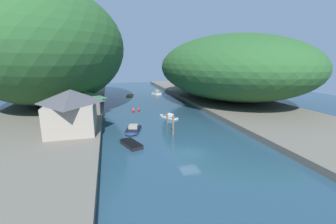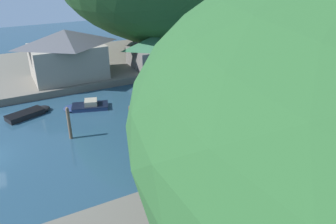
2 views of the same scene
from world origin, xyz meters
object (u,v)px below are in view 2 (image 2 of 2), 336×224
at_px(boathouse_shed, 157,49).
at_px(boat_white_cruiser, 30,113).
at_px(channel_buoy_near, 212,91).
at_px(channel_buoy_far, 203,88).
at_px(boat_far_upstream, 336,67).
at_px(boat_near_quay, 179,120).
at_px(person_on_quay, 51,79).
at_px(waterfront_building, 67,53).
at_px(boat_open_rowboat, 86,106).

bearing_deg(boathouse_shed, boat_white_cruiser, -68.95).
relative_size(channel_buoy_near, channel_buoy_far, 0.79).
relative_size(boat_far_upstream, boat_near_quay, 1.05).
height_order(boat_near_quay, person_on_quay, person_on_quay).
bearing_deg(boat_near_quay, waterfront_building, 175.63).
xyz_separation_m(waterfront_building, channel_buoy_far, (11.11, 14.67, -3.91)).
relative_size(boat_far_upstream, person_on_quay, 3.13).
xyz_separation_m(boat_far_upstream, channel_buoy_near, (-0.33, -23.87, 0.13)).
bearing_deg(boat_open_rowboat, boat_far_upstream, -77.62).
bearing_deg(boat_open_rowboat, channel_buoy_far, -79.27).
xyz_separation_m(boat_white_cruiser, boat_far_upstream, (4.60, 45.50, -0.09)).
xyz_separation_m(channel_buoy_far, person_on_quay, (-8.67, -17.53, 1.49)).
bearing_deg(channel_buoy_far, boat_open_rowboat, -96.65).
bearing_deg(boat_open_rowboat, boat_near_quay, -119.42).
height_order(boat_white_cruiser, boat_far_upstream, boat_white_cruiser).
distance_m(boat_white_cruiser, boat_open_rowboat, 6.07).
xyz_separation_m(boat_far_upstream, channel_buoy_far, (-1.70, -24.41, 0.22)).
bearing_deg(person_on_quay, channel_buoy_far, -36.49).
bearing_deg(channel_buoy_far, boat_far_upstream, 86.03).
bearing_deg(boat_near_quay, boat_open_rowboat, -163.70).
xyz_separation_m(boat_white_cruiser, boat_near_quay, (9.40, 13.71, -0.01)).
bearing_deg(person_on_quay, boathouse_shed, -3.89).
xyz_separation_m(waterfront_building, boathouse_shed, (0.67, 13.13, -0.92)).
relative_size(waterfront_building, boat_near_quay, 2.01).
bearing_deg(boat_far_upstream, boathouse_shed, -98.94).
xyz_separation_m(channel_buoy_near, channel_buoy_far, (-1.36, -0.55, 0.09)).
height_order(waterfront_building, person_on_quay, waterfront_building).
bearing_deg(boathouse_shed, boat_near_quay, -19.03).
bearing_deg(boathouse_shed, boat_open_rowboat, -57.46).
bearing_deg(channel_buoy_near, boathouse_shed, -169.96).
distance_m(waterfront_building, channel_buoy_far, 18.81).
height_order(boathouse_shed, channel_buoy_near, boathouse_shed).
distance_m(boat_far_upstream, boat_open_rowboat, 39.69).
xyz_separation_m(boat_white_cruiser, person_on_quay, (-5.77, 3.56, 1.62)).
bearing_deg(boathouse_shed, waterfront_building, -92.93).
relative_size(channel_buoy_far, person_on_quay, 0.63).
distance_m(boat_far_upstream, channel_buoy_far, 24.47).
relative_size(boathouse_shed, person_on_quay, 4.90).
height_order(boat_open_rowboat, person_on_quay, person_on_quay).
xyz_separation_m(boat_far_upstream, person_on_quay, (-10.37, -41.94, 1.71)).
bearing_deg(channel_buoy_far, boathouse_shed, -171.61).
bearing_deg(boat_near_quay, person_on_quay, -173.09).
relative_size(boathouse_shed, boat_open_rowboat, 1.51).
relative_size(waterfront_building, boat_white_cruiser, 1.95).
distance_m(boat_open_rowboat, person_on_quay, 7.49).
distance_m(boathouse_shed, person_on_quay, 16.15).
bearing_deg(boat_near_quay, boat_white_cruiser, -151.31).
height_order(boathouse_shed, channel_buoy_far, boathouse_shed).
xyz_separation_m(boat_far_upstream, boat_near_quay, (4.79, -31.79, 0.08)).
distance_m(channel_buoy_near, person_on_quay, 20.74).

